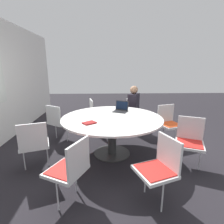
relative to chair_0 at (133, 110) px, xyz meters
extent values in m
plane|color=black|center=(-1.53, 0.65, -0.50)|extent=(16.00, 16.00, 0.00)
cylinder|color=#333333|center=(-1.53, 0.65, -0.49)|extent=(0.70, 0.70, 0.02)
cylinder|color=#333333|center=(-1.53, 0.65, -0.13)|extent=(0.16, 0.16, 0.70)
cylinder|color=white|center=(-1.53, 0.65, 0.23)|extent=(1.88, 1.88, 0.03)
cube|color=silver|center=(-0.03, -0.06, -0.07)|extent=(0.58, 0.57, 0.04)
cube|color=teal|center=(-0.03, -0.06, -0.05)|extent=(0.51, 0.50, 0.01)
cube|color=silver|center=(0.05, 0.12, 0.15)|extent=(0.39, 0.21, 0.40)
cylinder|color=silver|center=(0.13, -0.14, -0.30)|extent=(0.02, 0.02, 0.40)
cylinder|color=silver|center=(-0.19, 0.02, -0.30)|extent=(0.02, 0.02, 0.40)
cube|color=silver|center=(-0.20, 0.95, -0.07)|extent=(0.52, 0.51, 0.04)
cube|color=red|center=(-0.20, 0.95, -0.05)|extent=(0.46, 0.44, 0.01)
cube|color=silver|center=(-0.24, 1.14, 0.15)|extent=(0.41, 0.12, 0.40)
cylinder|color=silver|center=(-0.02, 0.99, -0.30)|extent=(0.02, 0.02, 0.40)
cylinder|color=silver|center=(-0.38, 0.91, -0.30)|extent=(0.02, 0.02, 0.40)
cube|color=silver|center=(-0.80, 1.81, -0.07)|extent=(0.59, 0.60, 0.04)
cube|color=olive|center=(-0.80, 1.81, -0.05)|extent=(0.52, 0.52, 0.01)
cube|color=silver|center=(-0.97, 1.91, 0.15)|extent=(0.25, 0.37, 0.40)
cylinder|color=silver|center=(-0.71, 1.96, -0.30)|extent=(0.02, 0.02, 0.40)
cylinder|color=silver|center=(-0.90, 1.65, -0.30)|extent=(0.02, 0.02, 0.40)
cube|color=silver|center=(-1.99, 1.94, -0.07)|extent=(0.54, 0.55, 0.04)
cube|color=#4C5156|center=(-1.99, 1.94, -0.05)|extent=(0.48, 0.49, 0.01)
cube|color=silver|center=(-2.17, 1.88, 0.15)|extent=(0.17, 0.40, 0.40)
cylinder|color=silver|center=(-2.05, 2.11, -0.30)|extent=(0.02, 0.02, 0.40)
cylinder|color=silver|center=(-1.93, 1.77, -0.30)|extent=(0.02, 0.02, 0.40)
cube|color=silver|center=(-2.75, 1.26, -0.07)|extent=(0.58, 0.57, 0.04)
cube|color=red|center=(-2.75, 1.26, -0.05)|extent=(0.51, 0.50, 0.01)
cube|color=silver|center=(-2.84, 1.09, 0.15)|extent=(0.39, 0.21, 0.40)
cylinder|color=silver|center=(-2.92, 1.34, -0.30)|extent=(0.02, 0.02, 0.40)
cylinder|color=silver|center=(-2.59, 1.18, -0.30)|extent=(0.02, 0.02, 0.40)
cube|color=silver|center=(-2.82, 0.19, -0.07)|extent=(0.56, 0.54, 0.04)
cube|color=red|center=(-2.82, 0.19, -0.05)|extent=(0.49, 0.48, 0.01)
cube|color=silver|center=(-2.75, 0.00, 0.15)|extent=(0.40, 0.17, 0.40)
cylinder|color=silver|center=(-2.99, 0.12, -0.30)|extent=(0.02, 0.02, 0.40)
cylinder|color=silver|center=(-2.65, 0.25, -0.30)|extent=(0.02, 0.02, 0.40)
cube|color=silver|center=(-2.08, -0.60, -0.07)|extent=(0.56, 0.57, 0.04)
cube|color=red|center=(-2.08, -0.60, -0.05)|extent=(0.49, 0.50, 0.01)
cube|color=silver|center=(-1.90, -0.68, 0.15)|extent=(0.20, 0.39, 0.40)
cylinder|color=silver|center=(-2.16, -0.76, -0.30)|extent=(0.02, 0.02, 0.40)
cylinder|color=silver|center=(-2.01, -0.43, -0.30)|extent=(0.02, 0.02, 0.40)
cube|color=silver|center=(-1.10, -0.64, -0.07)|extent=(0.54, 0.55, 0.04)
cube|color=#E04C1E|center=(-1.10, -0.64, -0.05)|extent=(0.47, 0.48, 0.01)
cube|color=silver|center=(-0.92, -0.58, 0.15)|extent=(0.16, 0.41, 0.40)
cylinder|color=silver|center=(-1.04, -0.81, -0.30)|extent=(0.02, 0.02, 0.40)
cylinder|color=silver|center=(-1.16, -0.47, -0.30)|extent=(0.02, 0.02, 0.40)
cylinder|color=#231E28|center=(-0.21, -0.09, -0.28)|extent=(0.10, 0.10, 0.44)
cylinder|color=#231E28|center=(-0.37, -0.01, -0.28)|extent=(0.10, 0.10, 0.44)
cube|color=#231E28|center=(-0.25, 0.04, 0.22)|extent=(0.42, 0.35, 0.55)
sphere|color=#A87A5B|center=(-0.25, 0.04, 0.60)|extent=(0.20, 0.20, 0.20)
cube|color=#232326|center=(-1.14, 0.47, 0.26)|extent=(0.32, 0.35, 0.02)
cube|color=#232326|center=(-1.04, 0.42, 0.36)|extent=(0.17, 0.28, 0.20)
cube|color=black|center=(-1.05, 0.42, 0.36)|extent=(0.14, 0.24, 0.17)
cube|color=maroon|center=(-1.89, 1.04, 0.26)|extent=(0.25, 0.26, 0.02)
camera|label=1|loc=(-4.67, 0.77, 1.16)|focal=28.00mm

